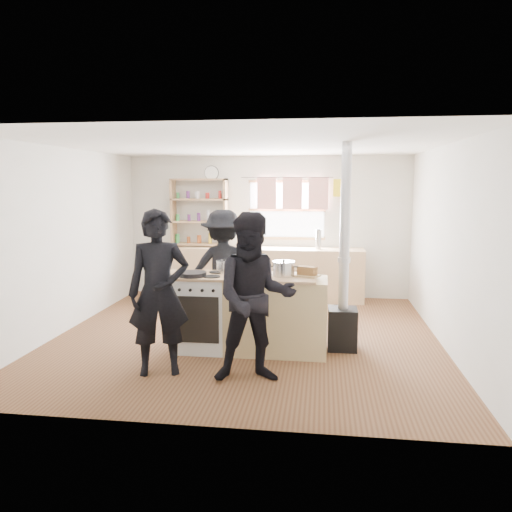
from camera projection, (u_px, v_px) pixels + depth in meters
name	position (u px, v px, depth m)	size (l,w,h in m)	color
ground	(246.00, 337.00, 6.64)	(5.00, 5.00, 0.01)	brown
back_counter	(265.00, 273.00, 8.75)	(3.40, 0.55, 0.90)	tan
shelving_unit	(199.00, 212.00, 8.87)	(1.00, 0.28, 1.20)	tan
thermos	(318.00, 240.00, 8.54)	(0.10, 0.10, 0.33)	silver
cooking_island	(251.00, 313.00, 6.01)	(1.97, 0.64, 0.93)	white
skillet_greens	(192.00, 274.00, 5.90)	(0.47, 0.47, 0.05)	black
roast_tray	(250.00, 271.00, 5.99)	(0.36, 0.24, 0.07)	silver
stockpot_stove	(225.00, 266.00, 6.14)	(0.21, 0.21, 0.17)	#BCBCBE
stockpot_counter	(284.00, 269.00, 5.89)	(0.27, 0.27, 0.20)	#BEBEC0
bread_board	(307.00, 272.00, 5.88)	(0.34, 0.29, 0.12)	tan
flue_heater	(343.00, 297.00, 6.05)	(0.35, 0.35, 2.50)	black
person_near_left	(159.00, 293.00, 5.25)	(0.64, 0.42, 1.76)	black
person_near_right	(255.00, 298.00, 5.05)	(0.85, 0.66, 1.74)	black
person_far	(223.00, 269.00, 7.02)	(1.07, 0.62, 1.66)	black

